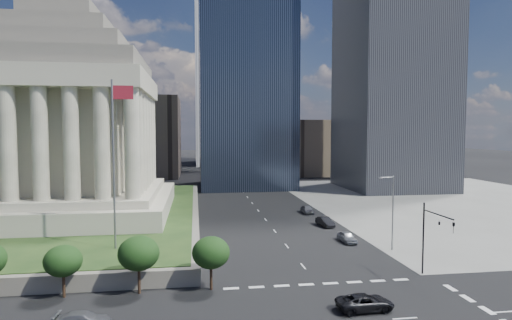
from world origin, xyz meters
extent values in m
plane|color=black|center=(0.00, 100.00, 0.00)|extent=(500.00, 500.00, 0.00)
cube|color=slate|center=(46.00, 60.00, 0.01)|extent=(68.00, 90.00, 0.03)
cube|color=#69655A|center=(-45.00, 50.00, 0.90)|extent=(66.00, 70.00, 1.80)
cube|color=#1E3817|center=(-45.00, 50.00, 1.85)|extent=(64.00, 68.00, 0.10)
cylinder|color=slate|center=(-22.00, 24.00, 11.90)|extent=(0.24, 0.24, 20.00)
cube|color=maroon|center=(-20.80, 24.00, 20.40)|extent=(2.40, 0.05, 1.60)
cube|color=black|center=(2.00, 95.00, 30.00)|extent=(26.00, 26.00, 60.00)
cube|color=black|center=(42.00, 85.00, 50.00)|extent=(26.00, 28.00, 100.00)
cube|color=brown|center=(32.00, 130.00, 10.00)|extent=(20.00, 30.00, 20.00)
cube|color=brown|center=(-30.00, 130.00, 14.00)|extent=(24.00, 30.00, 28.00)
cylinder|color=black|center=(12.50, 15.50, 4.00)|extent=(0.18, 0.18, 8.00)
cylinder|color=black|center=(12.50, 12.75, 7.20)|extent=(0.14, 5.50, 0.14)
cube|color=black|center=(12.50, 10.00, 6.40)|extent=(0.30, 0.30, 1.10)
cylinder|color=slate|center=(13.50, 25.00, 5.00)|extent=(0.16, 0.16, 10.00)
cylinder|color=slate|center=(12.60, 25.00, 9.80)|extent=(1.80, 0.12, 0.12)
cube|color=slate|center=(11.70, 25.00, 9.70)|extent=(0.50, 0.22, 0.14)
imported|color=black|center=(2.30, 7.07, 0.71)|extent=(5.19, 2.54, 1.42)
imported|color=#505257|center=(-21.51, 7.01, 0.65)|extent=(2.09, 4.60, 1.31)
imported|color=gray|center=(9.00, 29.87, 0.75)|extent=(4.46, 1.94, 1.50)
imported|color=black|center=(9.00, 40.30, 0.76)|extent=(4.78, 2.25, 1.51)
imported|color=#595A60|center=(9.00, 51.82, 0.78)|extent=(4.58, 1.91, 1.55)
camera|label=1|loc=(-12.48, -28.07, 15.77)|focal=30.00mm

